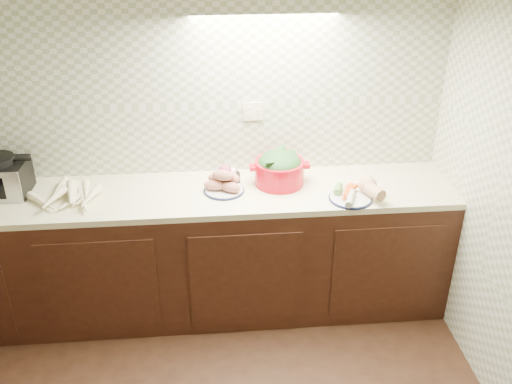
{
  "coord_description": "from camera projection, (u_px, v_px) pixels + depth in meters",
  "views": [
    {
      "loc": [
        0.26,
        -1.68,
        2.61
      ],
      "look_at": [
        0.52,
        1.25,
        1.02
      ],
      "focal_mm": 40.0,
      "sensor_mm": 36.0,
      "label": 1
    }
  ],
  "objects": [
    {
      "name": "room",
      "position": [
        136.0,
        216.0,
        1.92
      ],
      "size": [
        3.6,
        3.6,
        2.6
      ],
      "color": "black",
      "rests_on": "ground"
    },
    {
      "name": "counter",
      "position": [
        40.0,
        347.0,
        3.02
      ],
      "size": [
        3.6,
        3.6,
        0.9
      ],
      "color": "black",
      "rests_on": "ground"
    },
    {
      "name": "parsnip_pile",
      "position": [
        68.0,
        194.0,
        3.49
      ],
      "size": [
        0.43,
        0.43,
        0.08
      ],
      "color": "#F6E4C3",
      "rests_on": "counter"
    },
    {
      "name": "sweet_potato_plate",
      "position": [
        224.0,
        183.0,
        3.58
      ],
      "size": [
        0.26,
        0.26,
        0.15
      ],
      "rotation": [
        0.0,
        0.0,
        -0.25
      ],
      "color": "#0F173C",
      "rests_on": "counter"
    },
    {
      "name": "onion_bowl",
      "position": [
        227.0,
        176.0,
        3.69
      ],
      "size": [
        0.16,
        0.16,
        0.13
      ],
      "color": "black",
      "rests_on": "counter"
    },
    {
      "name": "dutch_oven",
      "position": [
        279.0,
        169.0,
        3.65
      ],
      "size": [
        0.39,
        0.32,
        0.22
      ],
      "rotation": [
        0.0,
        0.0,
        0.02
      ],
      "color": "red",
      "rests_on": "counter"
    },
    {
      "name": "veg_plate",
      "position": [
        358.0,
        190.0,
        3.52
      ],
      "size": [
        0.34,
        0.33,
        0.13
      ],
      "rotation": [
        0.0,
        0.0,
        0.26
      ],
      "color": "#0F173C",
      "rests_on": "counter"
    }
  ]
}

